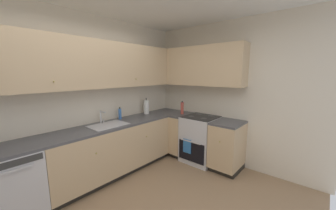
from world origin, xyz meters
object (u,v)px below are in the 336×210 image
Objects in this scene: oven_range at (200,139)px; oil_bottle at (182,108)px; paper_towel_roll at (146,107)px; dishwasher at (11,186)px; soap_bottle at (120,114)px.

oven_range is 0.72m from oil_bottle.
dishwasher is at bearing -176.03° from paper_towel_roll.
soap_bottle is at bearing 137.13° from oven_range.
dishwasher is at bearing -173.84° from soap_bottle.
paper_towel_roll is (0.64, -0.02, 0.04)m from soap_bottle.
soap_bottle is at bearing 6.16° from dishwasher.
dishwasher is 2.49× the size of paper_towel_roll.
dishwasher is at bearing 162.86° from oven_range.
oil_bottle is (2.78, -0.42, 0.59)m from dishwasher.
paper_towel_roll is 1.27× the size of oil_bottle.
soap_bottle is (-1.12, 1.04, 0.54)m from oven_range.
dishwasher is at bearing 171.39° from oil_bottle.
paper_towel_roll is (2.31, 0.16, 0.60)m from dishwasher.
oven_range is 1.27m from paper_towel_roll.
paper_towel_roll reaches higher than oil_bottle.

